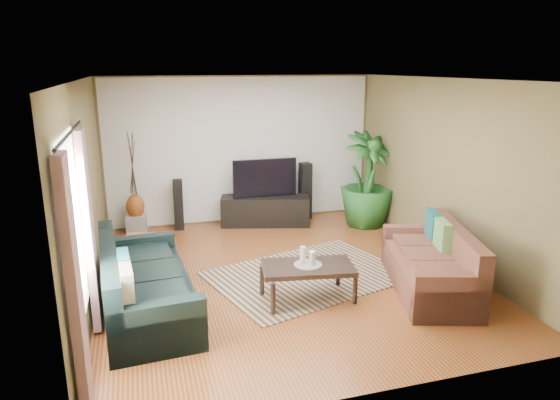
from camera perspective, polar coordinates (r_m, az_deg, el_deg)
name	(u,v)px	position (r m, az deg, el deg)	size (l,w,h in m)	color
floor	(284,275)	(7.14, 0.45, -8.57)	(5.50, 5.50, 0.00)	brown
ceiling	(284,79)	(6.54, 0.50, 13.64)	(5.50, 5.50, 0.00)	white
wall_back	(242,150)	(9.33, -4.40, 5.71)	(5.00, 5.00, 0.00)	brown
wall_front	(379,254)	(4.27, 11.22, -6.06)	(5.00, 5.00, 0.00)	brown
wall_left	(87,195)	(6.47, -21.23, 0.50)	(5.50, 5.50, 0.00)	brown
wall_right	(446,172)	(7.79, 18.40, 3.10)	(5.50, 5.50, 0.00)	brown
backwall_panel	(242,150)	(9.32, -4.39, 5.70)	(4.90, 4.90, 0.00)	white
window_pane	(74,232)	(4.93, -22.45, -3.43)	(1.80, 1.80, 0.00)	white
curtain_near	(75,291)	(4.31, -22.41, -9.62)	(0.08, 0.35, 2.20)	gray
curtain_far	(89,232)	(5.71, -20.98, -3.46)	(0.08, 0.35, 2.20)	gray
curtain_rod	(69,133)	(4.73, -22.94, 7.02)	(0.03, 0.03, 1.90)	black
sofa_left	(146,278)	(6.21, -15.04, -8.61)	(2.29, 0.98, 0.85)	black
sofa_right	(430,259)	(6.83, 16.72, -6.53)	(1.92, 0.86, 0.85)	#573124
area_rug	(308,275)	(7.13, 3.22, -8.56)	(2.59, 1.84, 0.01)	tan
coffee_table	(308,282)	(6.36, 3.19, -9.39)	(1.13, 0.62, 0.46)	black
candle_tray	(308,265)	(6.27, 3.22, -7.39)	(0.35, 0.35, 0.02)	gray
candle_tall	(303,255)	(6.23, 2.62, -6.32)	(0.07, 0.07, 0.23)	beige
candle_mid	(312,258)	(6.21, 3.71, -6.67)	(0.07, 0.07, 0.18)	silver
candle_short	(312,256)	(6.31, 3.65, -6.45)	(0.07, 0.07, 0.14)	beige
tv_stand	(265,211)	(9.24, -1.70, -1.22)	(1.61, 0.48, 0.54)	black
television	(265,178)	(9.11, -1.76, 2.54)	(1.18, 0.06, 0.70)	black
speaker_left	(178,205)	(9.11, -11.53, -0.53)	(0.16, 0.18, 0.92)	black
speaker_right	(305,191)	(9.57, 2.90, 1.04)	(0.20, 0.22, 1.09)	black
potted_plant	(367,180)	(9.22, 9.93, 2.32)	(0.96, 0.96, 1.72)	#1B521D
plant_pot	(365,218)	(9.41, 9.73, -2.06)	(0.32, 0.32, 0.25)	black
pedestal	(137,224)	(9.13, -16.05, -2.68)	(0.34, 0.34, 0.34)	#979794
vase	(135,207)	(9.04, -16.20, -0.72)	(0.31, 0.31, 0.43)	brown
side_table	(141,255)	(7.42, -15.55, -6.07)	(0.49, 0.49, 0.52)	brown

